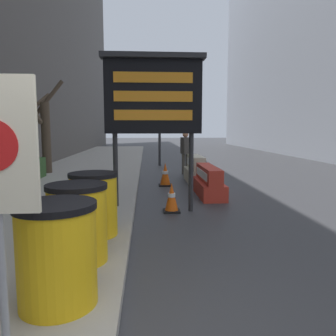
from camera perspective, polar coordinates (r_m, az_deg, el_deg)
bare_tree at (r=12.76m, az=-20.83°, el=6.62°), size 1.28×1.54×3.42m
barrel_drum_foreground at (r=3.22m, az=-18.74°, el=-13.96°), size 0.73×0.73×0.95m
barrel_drum_middle at (r=4.14m, az=-15.47°, el=-9.16°), size 0.73×0.73×0.95m
barrel_drum_back at (r=5.08m, az=-12.81°, el=-6.12°), size 0.73×0.73×0.95m
message_board at (r=6.76m, az=-2.58°, el=12.31°), size 2.08×0.36×3.21m
jersey_barrier_red_striped at (r=8.60m, az=7.06°, el=-2.54°), size 0.59×1.91×0.76m
jersey_barrier_cream at (r=10.70m, az=4.88°, el=-0.43°), size 0.60×1.65×0.86m
traffic_cone_near at (r=6.86m, az=0.62°, el=-5.19°), size 0.35×0.35×0.62m
traffic_cone_mid at (r=9.98m, az=-0.49°, el=-1.13°), size 0.40×0.40×0.71m
traffic_light_near_curb at (r=15.22m, az=-1.47°, el=10.94°), size 0.28×0.44×3.88m
pedestrian_worker at (r=12.44m, az=3.05°, el=3.28°), size 0.35×0.48×1.62m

